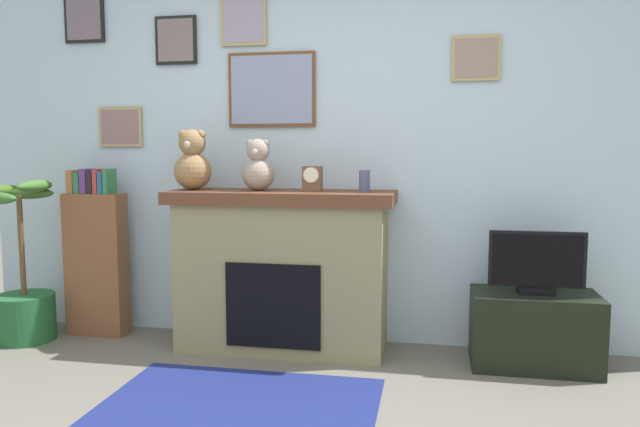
{
  "coord_description": "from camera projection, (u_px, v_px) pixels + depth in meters",
  "views": [
    {
      "loc": [
        0.61,
        -1.96,
        1.28
      ],
      "look_at": [
        -0.09,
        1.7,
        0.89
      ],
      "focal_mm": 33.2,
      "sensor_mm": 36.0,
      "label": 1
    }
  ],
  "objects": [
    {
      "name": "potted_plant",
      "position": [
        23.0,
        293.0,
        4.0
      ],
      "size": [
        0.43,
        0.48,
        1.09
      ],
      "color": "#1E592D",
      "rests_on": "ground_plane"
    },
    {
      "name": "television",
      "position": [
        537.0,
        264.0,
        3.47
      ],
      "size": [
        0.55,
        0.14,
        0.37
      ],
      "color": "black",
      "rests_on": "tv_stand"
    },
    {
      "name": "area_rug",
      "position": [
        238.0,
        406.0,
        2.98
      ],
      "size": [
        1.4,
        0.97,
        0.01
      ],
      "primitive_type": "cube",
      "color": "navy",
      "rests_on": "ground_plane"
    },
    {
      "name": "fireplace",
      "position": [
        283.0,
        269.0,
        3.83
      ],
      "size": [
        1.44,
        0.55,
        1.03
      ],
      "color": "#888058",
      "rests_on": "ground_plane"
    },
    {
      "name": "mantel_clock",
      "position": [
        312.0,
        179.0,
        3.71
      ],
      "size": [
        0.12,
        0.09,
        0.16
      ],
      "color": "brown",
      "rests_on": "fireplace"
    },
    {
      "name": "teddy_bear_cream",
      "position": [
        193.0,
        163.0,
        3.85
      ],
      "size": [
        0.24,
        0.24,
        0.39
      ],
      "color": "#947149",
      "rests_on": "fireplace"
    },
    {
      "name": "bookshelf",
      "position": [
        96.0,
        258.0,
        4.12
      ],
      "size": [
        0.41,
        0.16,
        1.16
      ],
      "color": "brown",
      "rests_on": "ground_plane"
    },
    {
      "name": "candle_jar",
      "position": [
        365.0,
        181.0,
        3.65
      ],
      "size": [
        0.07,
        0.07,
        0.14
      ],
      "primitive_type": "cylinder",
      "color": "#4C517A",
      "rests_on": "fireplace"
    },
    {
      "name": "tv_stand",
      "position": [
        534.0,
        330.0,
        3.52
      ],
      "size": [
        0.73,
        0.4,
        0.45
      ],
      "primitive_type": "cube",
      "color": "black",
      "rests_on": "ground_plane"
    },
    {
      "name": "back_wall",
      "position": [
        340.0,
        148.0,
        3.98
      ],
      "size": [
        5.2,
        0.15,
        2.6
      ],
      "color": "silver",
      "rests_on": "ground_plane"
    },
    {
      "name": "teddy_bear_brown",
      "position": [
        258.0,
        167.0,
        3.77
      ],
      "size": [
        0.21,
        0.21,
        0.33
      ],
      "color": "gray",
      "rests_on": "fireplace"
    }
  ]
}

